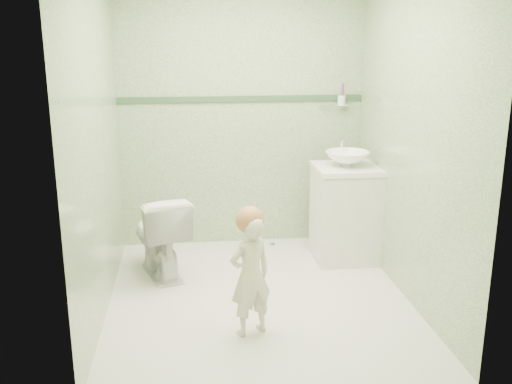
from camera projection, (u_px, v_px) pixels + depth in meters
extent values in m
plane|color=silver|center=(258.00, 297.00, 4.33)|extent=(2.50, 2.50, 0.00)
cube|color=gray|center=(242.00, 115.00, 5.21)|extent=(2.20, 0.04, 2.40)
cube|color=gray|center=(290.00, 184.00, 2.82)|extent=(2.20, 0.04, 2.40)
cube|color=gray|center=(97.00, 143.00, 3.89)|extent=(0.04, 2.50, 2.40)
cube|color=gray|center=(411.00, 136.00, 4.14)|extent=(0.04, 2.50, 2.40)
cube|color=#304F33|center=(242.00, 99.00, 5.16)|extent=(2.20, 0.02, 0.05)
cube|color=silver|center=(345.00, 215.00, 4.99)|extent=(0.52, 0.50, 0.80)
cube|color=white|center=(347.00, 169.00, 4.88)|extent=(0.54, 0.52, 0.04)
imported|color=white|center=(347.00, 159.00, 4.86)|extent=(0.37, 0.37, 0.13)
cylinder|color=silver|center=(341.00, 148.00, 5.04)|extent=(0.03, 0.03, 0.18)
cylinder|color=silver|center=(343.00, 140.00, 4.97)|extent=(0.02, 0.12, 0.02)
cylinder|color=silver|center=(334.00, 106.00, 5.24)|extent=(0.26, 0.02, 0.02)
cylinder|color=silver|center=(341.00, 100.00, 5.21)|extent=(0.07, 0.07, 0.09)
cylinder|color=#D12944|center=(343.00, 92.00, 5.20)|extent=(0.01, 0.01, 0.17)
cylinder|color=#4949E4|center=(341.00, 93.00, 5.19)|extent=(0.01, 0.01, 0.17)
cylinder|color=purple|center=(342.00, 93.00, 5.18)|extent=(0.01, 0.01, 0.17)
imported|color=white|center=(160.00, 235.00, 4.66)|extent=(0.57, 0.76, 0.68)
imported|color=beige|center=(250.00, 276.00, 3.72)|extent=(0.35, 0.30, 0.81)
sphere|color=#B06D43|center=(250.00, 220.00, 3.64)|extent=(0.18, 0.18, 0.18)
cylinder|color=#158778|center=(272.00, 244.00, 3.58)|extent=(0.02, 0.14, 0.06)
cube|color=white|center=(260.00, 237.00, 3.58)|extent=(0.03, 0.02, 0.02)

